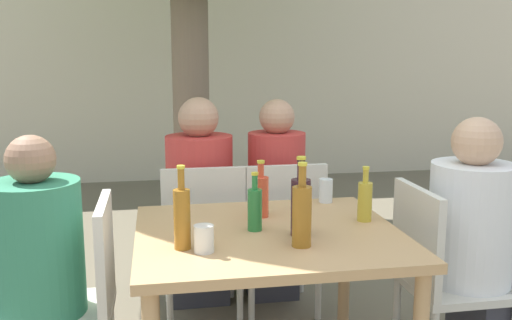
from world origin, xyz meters
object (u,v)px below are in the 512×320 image
person_seated_3 (273,211)px  green_bottle_0 (255,208)px  person_seated_1 (484,259)px  drinking_glass_1 (204,239)px  amber_bottle_3 (302,214)px  soda_bottle_4 (261,195)px  patio_chair_2 (203,234)px  person_seated_2 (199,212)px  patio_chair_0 (79,296)px  amber_bottle_1 (182,217)px  oil_cruet_2 (365,200)px  wine_bottle_5 (301,205)px  patio_chair_3 (282,230)px  drinking_glass_0 (326,191)px  patio_chair_1 (438,271)px  dining_table_front (268,251)px  person_seated_0 (18,295)px

person_seated_3 → green_bottle_0: 1.02m
person_seated_1 → drinking_glass_1: (-1.31, -0.22, 0.24)m
green_bottle_0 → amber_bottle_3: bearing=-58.4°
soda_bottle_4 → patio_chair_2: bearing=114.2°
person_seated_2 → soda_bottle_4: bearing=107.3°
patio_chair_0 → amber_bottle_1: amber_bottle_1 is taller
drinking_glass_1 → green_bottle_0: bearing=44.8°
patio_chair_2 → green_bottle_0: green_bottle_0 is taller
amber_bottle_1 → person_seated_3: bearing=62.3°
oil_cruet_2 → soda_bottle_4: soda_bottle_4 is taller
patio_chair_2 → patio_chair_0: bearing=52.1°
soda_bottle_4 → wine_bottle_5: wine_bottle_5 is taller
patio_chair_3 → wine_bottle_5: 0.89m
patio_chair_0 → person_seated_2: (0.56, 0.95, 0.06)m
person_seated_1 → green_bottle_0: 1.11m
oil_cruet_2 → person_seated_3: bearing=104.6°
person_seated_2 → drinking_glass_0: (0.60, -0.53, 0.23)m
patio_chair_0 → soda_bottle_4: bearing=105.2°
amber_bottle_1 → amber_bottle_3: amber_bottle_3 is taller
amber_bottle_1 → oil_cruet_2: 0.85m
oil_cruet_2 → green_bottle_0: bearing=-174.1°
drinking_glass_1 → wine_bottle_5: bearing=18.1°
person_seated_3 → amber_bottle_1: size_ratio=3.75×
patio_chair_1 → drinking_glass_0: bearing=44.3°
wine_bottle_5 → patio_chair_1: bearing=7.1°
patio_chair_2 → patio_chair_1: bearing=144.3°
green_bottle_0 → wine_bottle_5: size_ratio=0.76×
amber_bottle_1 → wine_bottle_5: (0.49, 0.08, 0.00)m
dining_table_front → oil_cruet_2: (0.45, 0.07, 0.18)m
dining_table_front → person_seated_3: 0.99m
amber_bottle_3 → drinking_glass_1: (-0.38, -0.00, -0.08)m
person_seated_1 → drinking_glass_0: (-0.64, 0.42, 0.25)m
person_seated_0 → amber_bottle_3: 1.18m
dining_table_front → oil_cruet_2: bearing=8.8°
green_bottle_0 → oil_cruet_2: green_bottle_0 is taller
amber_bottle_1 → drinking_glass_0: amber_bottle_1 is taller
soda_bottle_4 → person_seated_3: bearing=73.9°
oil_cruet_2 → drinking_glass_1: bearing=-158.9°
person_seated_3 → drinking_glass_0: (0.16, -0.54, 0.25)m
drinking_glass_0 → person_seated_1: bearing=-33.3°
green_bottle_0 → soda_bottle_4: size_ratio=0.96×
dining_table_front → patio_chair_3: (0.22, 0.73, -0.14)m
green_bottle_0 → person_seated_1: bearing=-0.9°
patio_chair_1 → wine_bottle_5: 0.76m
patio_chair_1 → drinking_glass_1: 1.13m
dining_table_front → soda_bottle_4: bearing=88.1°
patio_chair_3 → drinking_glass_0: patio_chair_3 is taller
person_seated_2 → soda_bottle_4: (0.23, -0.74, 0.27)m
wine_bottle_5 → green_bottle_0: bearing=149.8°
person_seated_2 → wine_bottle_5: (0.34, -1.03, 0.30)m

